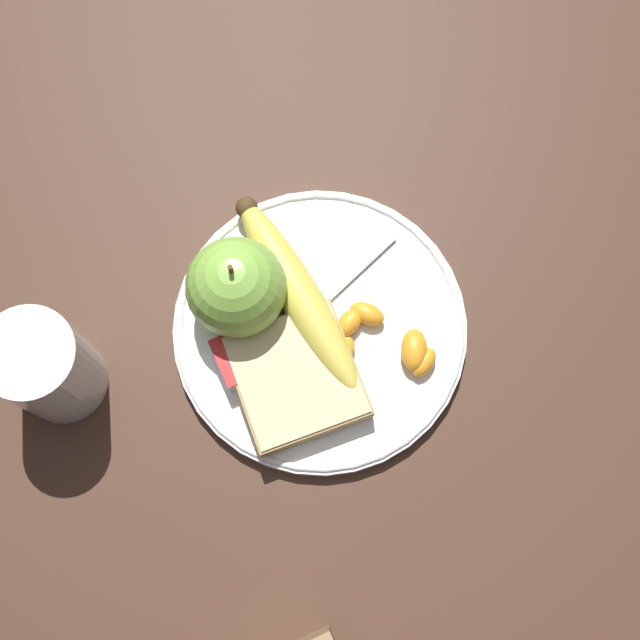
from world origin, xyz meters
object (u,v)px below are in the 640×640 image
(plate, at_px, (320,328))
(juice_glass, at_px, (48,368))
(bread_slice, at_px, (296,377))
(jam_packet, at_px, (237,355))
(apple, at_px, (236,287))
(banana, at_px, (297,293))
(fork, at_px, (304,315))

(plate, distance_m, juice_glass, 0.21)
(bread_slice, relative_size, jam_packet, 2.53)
(apple, bearing_deg, jam_packet, -25.13)
(juice_glass, bearing_deg, banana, 84.69)
(plate, distance_m, apple, 0.08)
(juice_glass, bearing_deg, plate, 77.05)
(banana, bearing_deg, plate, 13.37)
(plate, xyz_separation_m, banana, (-0.03, -0.01, 0.02))
(bread_slice, bearing_deg, apple, -169.25)
(juice_glass, height_order, jam_packet, juice_glass)
(plate, xyz_separation_m, juice_glass, (-0.05, -0.20, 0.04))
(juice_glass, relative_size, bread_slice, 0.97)
(juice_glass, height_order, fork, juice_glass)
(banana, bearing_deg, jam_packet, -68.21)
(banana, bearing_deg, fork, -3.15)
(fork, bearing_deg, apple, -57.03)
(apple, distance_m, banana, 0.05)
(plate, xyz_separation_m, apple, (-0.05, -0.05, 0.04))
(juice_glass, xyz_separation_m, jam_packet, (0.04, 0.13, -0.02))
(plate, bearing_deg, juice_glass, -102.95)
(plate, distance_m, banana, 0.04)
(plate, bearing_deg, banana, -166.63)
(juice_glass, height_order, bread_slice, juice_glass)
(plate, distance_m, bread_slice, 0.05)
(juice_glass, bearing_deg, bread_slice, 64.86)
(jam_packet, bearing_deg, bread_slice, 44.22)
(apple, distance_m, jam_packet, 0.05)
(apple, xyz_separation_m, jam_packet, (0.04, -0.02, -0.03))
(apple, bearing_deg, banana, 68.40)
(plate, distance_m, jam_packet, 0.07)
(banana, distance_m, fork, 0.02)
(plate, height_order, bread_slice, bread_slice)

